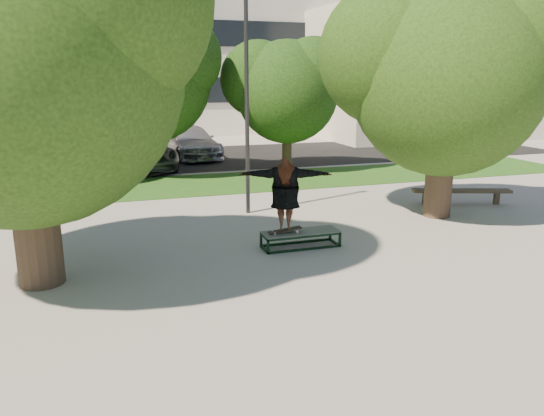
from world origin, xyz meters
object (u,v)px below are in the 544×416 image
object	(u,v)px
bench	(461,192)
car_grey	(139,152)
tree_right	(443,67)
tree_left	(11,43)
grind_box	(300,239)
car_silver_b	(190,142)
car_dark	(79,153)
lamppost	(247,103)

from	to	relation	value
bench	car_grey	bearing A→B (deg)	151.74
bench	car_grey	world-z (taller)	car_grey
tree_right	bench	xyz separation A→B (m)	(1.66, 0.92, -3.71)
tree_left	car_grey	xyz separation A→B (m)	(2.88, 12.61, -3.69)
grind_box	car_silver_b	world-z (taller)	car_silver_b
grind_box	car_silver_b	bearing A→B (deg)	90.33
grind_box	tree_right	bearing A→B (deg)	18.35
tree_right	car_dark	bearing A→B (deg)	132.47
tree_left	lamppost	world-z (taller)	tree_left
car_dark	bench	bearing A→B (deg)	-42.71
tree_right	car_dark	size ratio (longest dim) A/B	1.35
car_grey	lamppost	bearing A→B (deg)	-82.07
bench	car_dark	xyz separation A→B (m)	(-11.39, 9.71, 0.41)
lamppost	bench	distance (m)	7.20
tree_right	car_silver_b	size ratio (longest dim) A/B	1.27
grind_box	bench	xyz separation A→B (m)	(6.27, 2.45, 0.20)
bench	grind_box	bearing A→B (deg)	-139.77
car_grey	tree_right	bearing A→B (deg)	-62.95
lamppost	car_dark	bearing A→B (deg)	118.92
tree_left	car_silver_b	world-z (taller)	tree_left
lamppost	tree_right	bearing A→B (deg)	-21.28
car_silver_b	tree_right	bearing A→B (deg)	-77.10
tree_left	car_grey	distance (m)	13.45
car_dark	car_grey	world-z (taller)	car_dark
tree_left	car_dark	size ratio (longest dim) A/B	1.47
car_silver_b	car_dark	bearing A→B (deg)	-158.68
tree_right	grind_box	xyz separation A→B (m)	(-4.61, -1.53, -3.90)
tree_right	car_silver_b	bearing A→B (deg)	109.44
car_dark	car_silver_b	size ratio (longest dim) A/B	0.94
tree_right	grind_box	world-z (taller)	tree_right
tree_right	car_grey	xyz separation A→B (m)	(-7.33, 10.62, -3.36)
lamppost	bench	world-z (taller)	lamppost
tree_right	bench	distance (m)	4.17
lamppost	car_silver_b	bearing A→B (deg)	88.86
tree_left	car_dark	distance (m)	13.14
grind_box	car_grey	bearing A→B (deg)	102.65
bench	car_silver_b	xyz separation A→B (m)	(-6.35, 12.38, 0.36)
bench	lamppost	bearing A→B (deg)	-169.71
grind_box	car_grey	distance (m)	12.46
grind_box	car_silver_b	distance (m)	14.84
grind_box	car_grey	size ratio (longest dim) A/B	0.34
lamppost	grind_box	size ratio (longest dim) A/B	3.39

